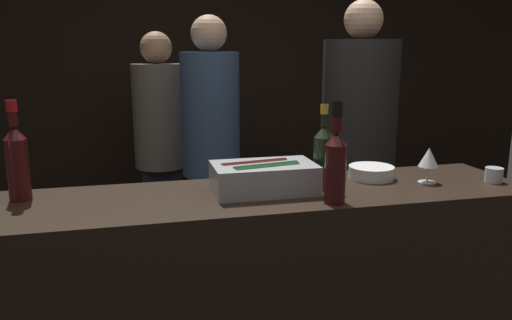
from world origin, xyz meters
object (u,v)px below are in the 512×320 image
(bowl_white, at_px, (371,172))
(champagne_bottle, at_px, (323,154))
(ice_bin_with_bottles, at_px, (263,176))
(red_wine_bottle_black_foil, at_px, (335,162))
(person_grey_polo, at_px, (358,148))
(red_wine_bottle_tall, at_px, (17,159))
(person_blond_tee, at_px, (211,146))
(person_in_hoodie, at_px, (160,142))
(candle_votive, at_px, (494,175))
(wine_glass, at_px, (429,158))

(bowl_white, relative_size, champagne_bottle, 0.58)
(ice_bin_with_bottles, relative_size, red_wine_bottle_black_foil, 1.08)
(bowl_white, xyz_separation_m, person_grey_polo, (0.28, 0.73, -0.05))
(bowl_white, bearing_deg, red_wine_bottle_tall, 179.14)
(red_wine_bottle_tall, xyz_separation_m, person_blond_tee, (0.85, 1.10, -0.20))
(person_blond_tee, bearing_deg, person_in_hoodie, 129.89)
(champagne_bottle, distance_m, person_in_hoodie, 1.75)
(red_wine_bottle_black_foil, height_order, person_blond_tee, person_blond_tee)
(ice_bin_with_bottles, distance_m, bowl_white, 0.49)
(bowl_white, bearing_deg, person_blond_tee, 114.05)
(bowl_white, distance_m, candle_votive, 0.48)
(person_grey_polo, bearing_deg, wine_glass, -32.61)
(bowl_white, relative_size, candle_votive, 2.69)
(red_wine_bottle_tall, bearing_deg, wine_glass, -5.05)
(person_in_hoodie, distance_m, person_blond_tee, 0.55)
(champagne_bottle, bearing_deg, red_wine_bottle_tall, 175.78)
(candle_votive, bearing_deg, person_in_hoodie, 125.01)
(bowl_white, distance_m, champagne_bottle, 0.27)
(red_wine_bottle_tall, bearing_deg, person_blond_tee, 52.35)
(ice_bin_with_bottles, bearing_deg, red_wine_bottle_black_foil, -42.94)
(red_wine_bottle_tall, relative_size, person_blond_tee, 0.20)
(red_wine_bottle_black_foil, relative_size, person_grey_polo, 0.19)
(red_wine_bottle_black_foil, distance_m, red_wine_bottle_tall, 1.11)
(candle_votive, distance_m, champagne_bottle, 0.71)
(person_in_hoodie, bearing_deg, ice_bin_with_bottles, -134.34)
(ice_bin_with_bottles, distance_m, person_blond_tee, 1.21)
(ice_bin_with_bottles, relative_size, person_grey_polo, 0.21)
(red_wine_bottle_black_foil, distance_m, person_blond_tee, 1.42)
(wine_glass, relative_size, champagne_bottle, 0.44)
(wine_glass, distance_m, person_blond_tee, 1.42)
(red_wine_bottle_tall, relative_size, person_grey_polo, 0.20)
(red_wine_bottle_tall, xyz_separation_m, person_grey_polo, (1.62, 0.71, -0.17))
(champagne_bottle, height_order, red_wine_bottle_black_foil, red_wine_bottle_black_foil)
(person_in_hoodie, height_order, person_blond_tee, person_blond_tee)
(bowl_white, bearing_deg, champagne_bottle, -165.53)
(wine_glass, relative_size, person_blond_tee, 0.08)
(champagne_bottle, distance_m, person_grey_polo, 0.95)
(ice_bin_with_bottles, xyz_separation_m, candle_votive, (0.93, -0.08, -0.03))
(person_in_hoodie, xyz_separation_m, person_blond_tee, (0.28, -0.47, 0.05))
(bowl_white, relative_size, wine_glass, 1.31)
(bowl_white, bearing_deg, wine_glass, -31.59)
(wine_glass, distance_m, person_in_hoodie, 1.97)
(ice_bin_with_bottles, xyz_separation_m, red_wine_bottle_black_foil, (0.21, -0.19, 0.08))
(champagne_bottle, bearing_deg, red_wine_bottle_black_foil, -100.33)
(person_blond_tee, xyz_separation_m, person_grey_polo, (0.78, -0.39, 0.03))
(ice_bin_with_bottles, height_order, red_wine_bottle_black_foil, red_wine_bottle_black_foil)
(ice_bin_with_bottles, xyz_separation_m, person_grey_polo, (0.76, 0.81, -0.08))
(bowl_white, bearing_deg, red_wine_bottle_black_foil, -134.97)
(ice_bin_with_bottles, bearing_deg, champagne_bottle, 5.96)
(candle_votive, distance_m, person_blond_tee, 1.60)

